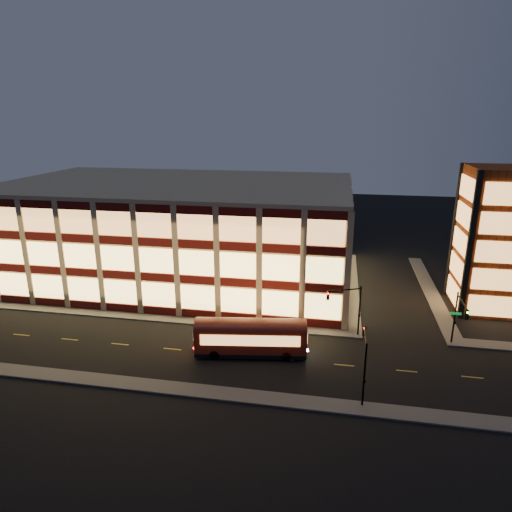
# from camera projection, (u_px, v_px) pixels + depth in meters

# --- Properties ---
(ground) EXTENTS (200.00, 200.00, 0.00)m
(ground) POSITION_uv_depth(u_px,v_px,m) (158.00, 322.00, 54.85)
(ground) COLOR black
(ground) RESTS_ON ground
(sidewalk_office_south) EXTENTS (54.00, 2.00, 0.15)m
(sidewalk_office_south) POSITION_uv_depth(u_px,v_px,m) (139.00, 316.00, 56.29)
(sidewalk_office_south) COLOR #514F4C
(sidewalk_office_south) RESTS_ON ground
(sidewalk_office_east) EXTENTS (2.00, 30.00, 0.15)m
(sidewalk_office_east) POSITION_uv_depth(u_px,v_px,m) (351.00, 285.00, 66.80)
(sidewalk_office_east) COLOR #514F4C
(sidewalk_office_east) RESTS_ON ground
(sidewalk_tower_west) EXTENTS (2.00, 30.00, 0.15)m
(sidewalk_tower_west) POSITION_uv_depth(u_px,v_px,m) (430.00, 290.00, 64.88)
(sidewalk_tower_west) COLOR #514F4C
(sidewalk_tower_west) RESTS_ON ground
(sidewalk_near) EXTENTS (100.00, 2.00, 0.15)m
(sidewalk_near) POSITION_uv_depth(u_px,v_px,m) (105.00, 381.00, 42.62)
(sidewalk_near) COLOR #514F4C
(sidewalk_near) RESTS_ON ground
(office_building) EXTENTS (50.45, 30.45, 14.50)m
(office_building) POSITION_uv_depth(u_px,v_px,m) (180.00, 230.00, 69.11)
(office_building) COLOR tan
(office_building) RESTS_ON ground
(stair_tower) EXTENTS (8.60, 8.60, 18.00)m
(stair_tower) POSITION_uv_depth(u_px,v_px,m) (495.00, 240.00, 56.47)
(stair_tower) COLOR #8C3814
(stair_tower) RESTS_ON ground
(traffic_signal_far) EXTENTS (3.79, 1.87, 6.00)m
(traffic_signal_far) POSITION_uv_depth(u_px,v_px,m) (348.00, 303.00, 49.99)
(traffic_signal_far) COLOR black
(traffic_signal_far) RESTS_ON ground
(traffic_signal_right) EXTENTS (1.20, 4.37, 6.00)m
(traffic_signal_right) POSITION_uv_depth(u_px,v_px,m) (459.00, 314.00, 47.22)
(traffic_signal_right) COLOR black
(traffic_signal_right) RESTS_ON ground
(traffic_signal_near) EXTENTS (0.32, 4.45, 6.00)m
(traffic_signal_near) POSITION_uv_depth(u_px,v_px,m) (365.00, 355.00, 39.18)
(traffic_signal_near) COLOR black
(traffic_signal_near) RESTS_ON ground
(trolley_bus) EXTENTS (11.71, 4.48, 3.87)m
(trolley_bus) POSITION_uv_depth(u_px,v_px,m) (251.00, 335.00, 46.93)
(trolley_bus) COLOR maroon
(trolley_bus) RESTS_ON ground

